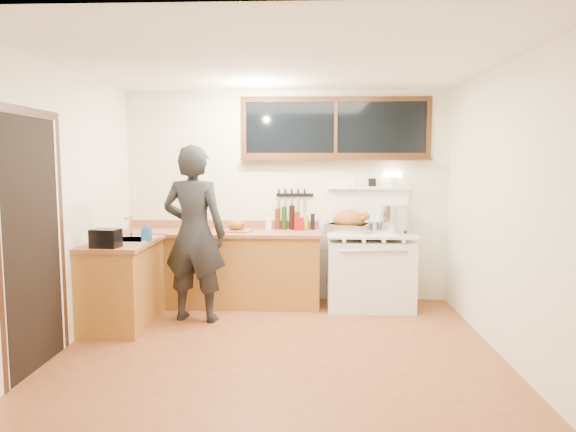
{
  "coord_description": "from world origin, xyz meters",
  "views": [
    {
      "loc": [
        0.27,
        -4.64,
        1.73
      ],
      "look_at": [
        0.05,
        0.85,
        1.15
      ],
      "focal_mm": 32.0,
      "sensor_mm": 36.0,
      "label": 1
    }
  ],
  "objects_px": {
    "man": "(194,234)",
    "cutting_board": "(236,227)",
    "roast_turkey": "(349,223)",
    "vintage_stove": "(369,268)"
  },
  "relations": [
    {
      "from": "vintage_stove",
      "to": "roast_turkey",
      "type": "bearing_deg",
      "value": 171.9
    },
    {
      "from": "man",
      "to": "cutting_board",
      "type": "relative_size",
      "value": 4.44
    },
    {
      "from": "man",
      "to": "vintage_stove",
      "type": "bearing_deg",
      "value": 16.88
    },
    {
      "from": "man",
      "to": "cutting_board",
      "type": "height_order",
      "value": "man"
    },
    {
      "from": "cutting_board",
      "to": "roast_turkey",
      "type": "height_order",
      "value": "roast_turkey"
    },
    {
      "from": "man",
      "to": "roast_turkey",
      "type": "xyz_separation_m",
      "value": [
        1.72,
        0.63,
        0.05
      ]
    },
    {
      "from": "cutting_board",
      "to": "roast_turkey",
      "type": "bearing_deg",
      "value": 1.24
    },
    {
      "from": "roast_turkey",
      "to": "cutting_board",
      "type": "bearing_deg",
      "value": -178.76
    },
    {
      "from": "vintage_stove",
      "to": "roast_turkey",
      "type": "distance_m",
      "value": 0.59
    },
    {
      "from": "roast_turkey",
      "to": "man",
      "type": "bearing_deg",
      "value": -159.85
    }
  ]
}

